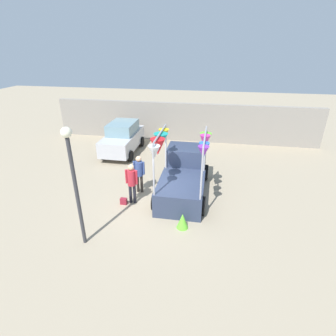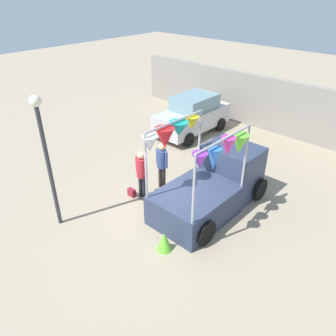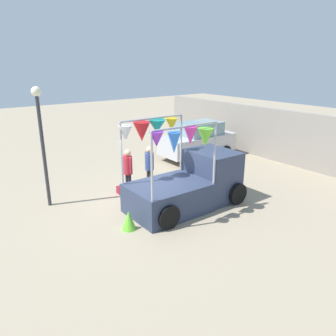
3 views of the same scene
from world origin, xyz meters
TOP-DOWN VIEW (x-y plane):
  - ground_plane at (0.00, 0.00)m, footprint 60.00×60.00m
  - vendor_truck at (0.90, 1.20)m, footprint 2.48×4.08m
  - parked_car at (-3.38, 5.35)m, footprint 1.88×4.00m
  - person_customer at (-1.11, -0.15)m, footprint 0.53×0.34m
  - person_vendor at (-1.05, 0.77)m, footprint 0.53×0.34m
  - handbag at (-1.46, -0.35)m, footprint 0.28×0.16m
  - street_lamp at (-2.00, -2.85)m, footprint 0.32×0.32m
  - brick_boundary_wall at (0.00, 8.28)m, footprint 18.00×0.36m
  - folded_kite_bundle_lime at (1.20, -1.49)m, footprint 0.57×0.57m

SIDE VIEW (x-z plane):
  - ground_plane at x=0.00m, z-range 0.00..0.00m
  - handbag at x=-1.46m, z-range 0.00..0.28m
  - folded_kite_bundle_lime at x=1.20m, z-range 0.00..0.60m
  - vendor_truck at x=0.90m, z-range -0.63..2.46m
  - parked_car at x=-3.38m, z-range 0.00..1.88m
  - person_vendor at x=-1.05m, z-range 0.19..1.97m
  - person_customer at x=-1.11m, z-range 0.20..1.99m
  - brick_boundary_wall at x=0.00m, z-range 0.00..2.60m
  - street_lamp at x=-2.00m, z-range 0.61..4.71m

